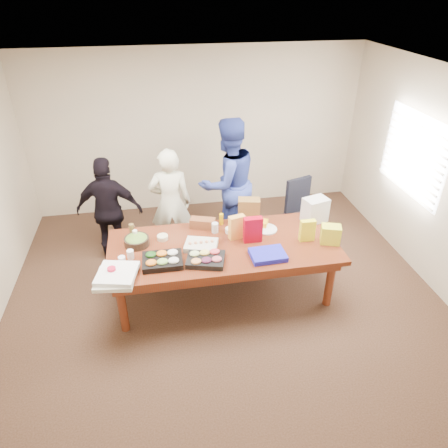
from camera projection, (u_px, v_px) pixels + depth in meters
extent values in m
cube|color=#47301E|center=(223.00, 292.00, 5.40)|extent=(5.50, 5.00, 0.02)
cube|color=white|center=(223.00, 79.00, 3.99)|extent=(5.50, 5.00, 0.02)
cube|color=beige|center=(197.00, 132.00, 6.80)|extent=(5.50, 0.04, 2.70)
cube|color=beige|center=(292.00, 385.00, 2.59)|extent=(5.50, 0.04, 2.70)
cube|color=beige|center=(440.00, 183.00, 5.11)|extent=(0.04, 5.00, 2.70)
cube|color=white|center=(413.00, 155.00, 5.53)|extent=(0.03, 1.40, 1.10)
cube|color=beige|center=(411.00, 155.00, 5.52)|extent=(0.04, 1.36, 1.00)
cube|color=#4C1C0F|center=(223.00, 269.00, 5.20)|extent=(2.80, 1.20, 0.75)
cube|color=black|center=(300.00, 217.00, 6.09)|extent=(0.64, 0.64, 0.99)
imported|color=beige|center=(171.00, 203.00, 5.78)|extent=(0.61, 0.42, 1.63)
imported|color=#2E3F9A|center=(228.00, 183.00, 5.99)|extent=(1.16, 1.05, 1.94)
imported|color=black|center=(110.00, 210.00, 5.68)|extent=(0.96, 0.52, 1.56)
cube|color=black|center=(162.00, 261.00, 4.67)|extent=(0.46, 0.36, 0.07)
cube|color=black|center=(206.00, 259.00, 4.69)|extent=(0.50, 0.43, 0.06)
cube|color=beige|center=(201.00, 245.00, 4.93)|extent=(0.45, 0.39, 0.07)
cylinder|color=black|center=(137.00, 241.00, 4.98)|extent=(0.34, 0.34, 0.10)
cube|color=#1D1EC3|center=(268.00, 255.00, 4.77)|extent=(0.41, 0.32, 0.06)
cube|color=#AA0318|center=(253.00, 230.00, 4.99)|extent=(0.23, 0.09, 0.33)
cube|color=yellow|center=(307.00, 230.00, 5.02)|extent=(0.19, 0.07, 0.28)
cube|color=#EFA440|center=(237.00, 227.00, 5.06)|extent=(0.22, 0.14, 0.31)
cylinder|color=silver|center=(215.00, 228.00, 5.22)|extent=(0.10, 0.10, 0.13)
cylinder|color=#F1B900|center=(221.00, 219.00, 5.38)|extent=(0.07, 0.07, 0.16)
cylinder|color=brown|center=(132.00, 231.00, 5.10)|extent=(0.06, 0.06, 0.19)
cylinder|color=white|center=(136.00, 236.00, 5.01)|extent=(0.07, 0.07, 0.17)
cube|color=#EAA413|center=(258.00, 223.00, 5.37)|extent=(0.28, 0.24, 0.08)
cube|color=brown|center=(203.00, 223.00, 5.32)|extent=(0.35, 0.24, 0.13)
cube|color=brown|center=(249.00, 212.00, 5.34)|extent=(0.31, 0.22, 0.37)
cylinder|color=red|center=(112.00, 272.00, 4.44)|extent=(0.11, 0.11, 0.12)
cylinder|color=white|center=(122.00, 261.00, 4.63)|extent=(0.08, 0.08, 0.11)
cylinder|color=white|center=(130.00, 254.00, 4.74)|extent=(0.09, 0.09, 0.11)
cube|color=silver|center=(115.00, 279.00, 4.41)|extent=(0.46, 0.46, 0.05)
cube|color=white|center=(117.00, 274.00, 4.41)|extent=(0.49, 0.49, 0.05)
cylinder|color=silver|center=(266.00, 229.00, 5.30)|extent=(0.29, 0.29, 0.02)
cylinder|color=white|center=(256.00, 224.00, 5.40)|extent=(0.22, 0.22, 0.01)
cylinder|color=silver|center=(231.00, 230.00, 5.24)|extent=(0.15, 0.15, 0.06)
cylinder|color=beige|center=(163.00, 237.00, 5.10)|extent=(0.15, 0.15, 0.05)
cube|color=silver|center=(315.00, 210.00, 5.42)|extent=(0.36, 0.30, 0.33)
cube|color=yellow|center=(331.00, 234.00, 4.99)|extent=(0.27, 0.23, 0.23)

